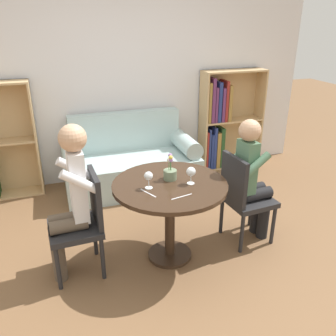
% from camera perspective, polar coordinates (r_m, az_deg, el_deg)
% --- Properties ---
extents(ground_plane, '(16.00, 16.00, 0.00)m').
position_cam_1_polar(ground_plane, '(3.40, 0.28, -13.85)').
color(ground_plane, brown).
extents(back_wall, '(5.20, 0.05, 2.70)m').
position_cam_1_polar(back_wall, '(4.68, -7.74, 14.43)').
color(back_wall, silver).
rests_on(back_wall, ground_plane).
extents(round_table, '(0.98, 0.98, 0.75)m').
position_cam_1_polar(round_table, '(3.07, 0.30, -4.80)').
color(round_table, '#382619').
rests_on(round_table, ground_plane).
extents(couch, '(1.65, 0.80, 0.92)m').
position_cam_1_polar(couch, '(4.55, -5.99, 0.66)').
color(couch, '#A8C1C1').
rests_on(couch, ground_plane).
extents(bookshelf_right, '(0.89, 0.28, 1.38)m').
position_cam_1_polar(bookshelf_right, '(5.12, 8.65, 7.39)').
color(bookshelf_right, tan).
rests_on(bookshelf_right, ground_plane).
extents(chair_left, '(0.44, 0.44, 0.90)m').
position_cam_1_polar(chair_left, '(3.06, -13.45, -8.07)').
color(chair_left, '#232326').
rests_on(chair_left, ground_plane).
extents(chair_right, '(0.46, 0.46, 0.90)m').
position_cam_1_polar(chair_right, '(3.43, 11.93, -4.27)').
color(chair_right, '#232326').
rests_on(chair_right, ground_plane).
extents(person_left, '(0.43, 0.35, 1.32)m').
position_cam_1_polar(person_left, '(2.94, -15.44, -4.75)').
color(person_left, brown).
rests_on(person_left, ground_plane).
extents(person_right, '(0.44, 0.36, 1.23)m').
position_cam_1_polar(person_right, '(3.42, 13.34, -1.63)').
color(person_right, black).
rests_on(person_right, ground_plane).
extents(wine_glass_left, '(0.07, 0.07, 0.15)m').
position_cam_1_polar(wine_glass_left, '(2.89, -3.14, -1.36)').
color(wine_glass_left, white).
rests_on(wine_glass_left, round_table).
extents(wine_glass_right, '(0.08, 0.08, 0.15)m').
position_cam_1_polar(wine_glass_right, '(2.97, 3.71, -0.67)').
color(wine_glass_right, white).
rests_on(wine_glass_right, round_table).
extents(flower_vase, '(0.12, 0.12, 0.23)m').
position_cam_1_polar(flower_vase, '(3.06, 0.34, -0.69)').
color(flower_vase, gray).
rests_on(flower_vase, round_table).
extents(knife_left_setting, '(0.19, 0.05, 0.00)m').
position_cam_1_polar(knife_left_setting, '(2.79, 2.21, -4.61)').
color(knife_left_setting, silver).
rests_on(knife_left_setting, round_table).
extents(fork_left_setting, '(0.09, 0.18, 0.00)m').
position_cam_1_polar(fork_left_setting, '(2.85, -3.22, -4.03)').
color(fork_left_setting, silver).
rests_on(fork_left_setting, round_table).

